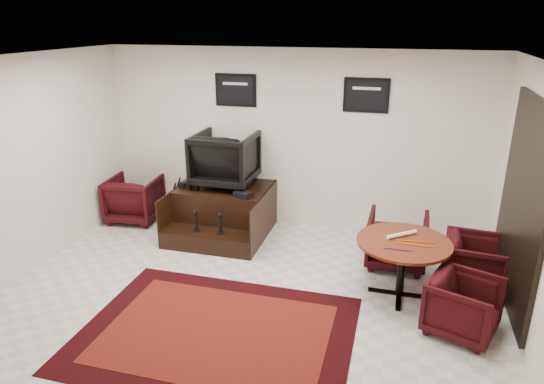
{
  "coord_description": "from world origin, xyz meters",
  "views": [
    {
      "loc": [
        1.65,
        -4.69,
        3.22
      ],
      "look_at": [
        0.12,
        0.9,
        1.12
      ],
      "focal_mm": 32.0,
      "sensor_mm": 36.0,
      "label": 1
    }
  ],
  "objects": [
    {
      "name": "room_shell",
      "position": [
        0.41,
        0.12,
        1.79
      ],
      "size": [
        6.02,
        5.02,
        2.81
      ],
      "color": "silver",
      "rests_on": "ground"
    },
    {
      "name": "meeting_table",
      "position": [
        1.79,
        0.71,
        0.64
      ],
      "size": [
        1.11,
        1.11,
        0.73
      ],
      "color": "#47190A",
      "rests_on": "ground"
    },
    {
      "name": "area_rug",
      "position": [
        -0.09,
        -0.61,
        0.01
      ],
      "size": [
        2.9,
        2.18,
        0.01
      ],
      "color": "black",
      "rests_on": "ground"
    },
    {
      "name": "table_clutter",
      "position": [
        1.87,
        0.63,
        0.73
      ],
      "size": [
        0.57,
        0.32,
        0.01
      ],
      "color": "#F5530D",
      "rests_on": "meeting_table"
    },
    {
      "name": "ground",
      "position": [
        0.0,
        0.0,
        0.0
      ],
      "size": [
        6.0,
        6.0,
        0.0
      ],
      "primitive_type": "plane",
      "color": "silver",
      "rests_on": "ground"
    },
    {
      "name": "polish_kit",
      "position": [
        -0.51,
        1.6,
        0.78
      ],
      "size": [
        0.29,
        0.24,
        0.09
      ],
      "primitive_type": "cube",
      "rotation": [
        0.0,
        0.0,
        -0.3
      ],
      "color": "black",
      "rests_on": "shine_podium"
    },
    {
      "name": "umbrella_black",
      "position": [
        -1.8,
        1.76,
        0.41
      ],
      "size": [
        0.31,
        0.12,
        0.82
      ],
      "primitive_type": null,
      "color": "black",
      "rests_on": "ground"
    },
    {
      "name": "shine_podium",
      "position": [
        -0.95,
        1.9,
        0.34
      ],
      "size": [
        1.42,
        1.47,
        0.73
      ],
      "color": "black",
      "rests_on": "ground"
    },
    {
      "name": "shine_chair",
      "position": [
        -0.95,
        2.05,
        1.2
      ],
      "size": [
        0.91,
        0.85,
        0.93
      ],
      "primitive_type": "imported",
      "rotation": [
        0.0,
        0.0,
        3.14
      ],
      "color": "black",
      "rests_on": "shine_podium"
    },
    {
      "name": "table_chair_window",
      "position": [
        2.67,
        1.1,
        0.38
      ],
      "size": [
        0.75,
        0.79,
        0.75
      ],
      "primitive_type": "imported",
      "rotation": [
        0.0,
        0.0,
        1.47
      ],
      "color": "black",
      "rests_on": "ground"
    },
    {
      "name": "shoes_pair",
      "position": [
        -1.47,
        1.82,
        0.78
      ],
      "size": [
        0.25,
        0.28,
        0.09
      ],
      "color": "black",
      "rests_on": "shine_podium"
    },
    {
      "name": "table_chair_corner",
      "position": [
        2.45,
        0.12,
        0.35
      ],
      "size": [
        0.84,
        0.87,
        0.71
      ],
      "primitive_type": "imported",
      "rotation": [
        0.0,
        0.0,
        1.21
      ],
      "color": "black",
      "rests_on": "ground"
    },
    {
      "name": "paper_roll",
      "position": [
        1.76,
        0.83,
        0.75
      ],
      "size": [
        0.36,
        0.3,
        0.05
      ],
      "primitive_type": "cylinder",
      "rotation": [
        0.0,
        1.57,
        0.68
      ],
      "color": "white",
      "rests_on": "meeting_table"
    },
    {
      "name": "armchair_side",
      "position": [
        -2.55,
        1.96,
        0.41
      ],
      "size": [
        0.86,
        0.81,
        0.82
      ],
      "primitive_type": "imported",
      "rotation": [
        0.0,
        0.0,
        3.23
      ],
      "color": "black",
      "rests_on": "ground"
    },
    {
      "name": "table_chair_back",
      "position": [
        1.71,
        1.51,
        0.4
      ],
      "size": [
        0.79,
        0.74,
        0.8
      ],
      "primitive_type": "imported",
      "rotation": [
        0.0,
        0.0,
        3.12
      ],
      "color": "black",
      "rests_on": "ground"
    },
    {
      "name": "umbrella_hooked",
      "position": [
        -1.79,
        1.9,
        0.44
      ],
      "size": [
        0.33,
        0.12,
        0.88
      ],
      "primitive_type": null,
      "color": "black",
      "rests_on": "ground"
    }
  ]
}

